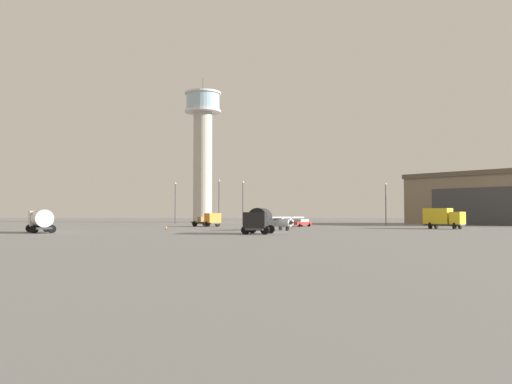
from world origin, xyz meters
TOP-DOWN VIEW (x-y plane):
  - ground_plane at (0.00, 0.00)m, footprint 400.00×400.00m
  - control_tower at (-19.42, 73.52)m, footprint 9.95×9.95m
  - hangar at (47.24, 47.92)m, footprint 35.52×35.40m
  - airplane_silver at (1.38, 7.10)m, footprint 7.76×7.56m
  - truck_flatbed_orange at (-10.92, 26.42)m, footprint 5.94×5.95m
  - truck_box_yellow at (27.23, 15.44)m, footprint 5.92×5.56m
  - truck_fuel_tanker_black at (-0.44, -5.32)m, footprint 3.83×5.98m
  - truck_fuel_tanker_white at (-27.59, -3.33)m, footprint 5.35×6.62m
  - car_red at (5.65, 27.52)m, footprint 4.18×4.49m
  - light_post_west at (-10.87, 40.99)m, footprint 0.44×0.44m
  - light_post_east at (-6.05, 43.58)m, footprint 0.44×0.44m
  - light_post_north at (23.98, 42.84)m, footprint 0.44×0.44m
  - light_post_centre at (-21.57, 48.01)m, footprint 0.44×0.44m
  - traffic_cone_near_left at (-15.12, 10.81)m, footprint 0.36×0.36m

SIDE VIEW (x-z plane):
  - ground_plane at x=0.00m, z-range 0.00..0.00m
  - traffic_cone_near_left at x=-15.12m, z-range 0.00..0.56m
  - car_red at x=5.65m, z-range 0.06..1.43m
  - truck_flatbed_orange at x=-10.92m, z-range -0.02..2.41m
  - airplane_silver at x=1.38m, z-range -0.09..2.71m
  - truck_fuel_tanker_white at x=-27.59m, z-range 0.20..3.05m
  - truck_fuel_tanker_black at x=-0.44m, z-range 0.15..3.19m
  - truck_box_yellow at x=27.23m, z-range 0.16..3.36m
  - light_post_north at x=23.98m, z-range 0.83..9.60m
  - light_post_east at x=-6.05m, z-range 0.84..10.14m
  - light_post_centre at x=-21.57m, z-range 0.85..10.20m
  - light_post_west at x=-10.87m, z-range 0.85..10.34m
  - hangar at x=47.24m, z-range 0.02..11.19m
  - control_tower at x=-19.42m, z-range 1.99..41.68m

